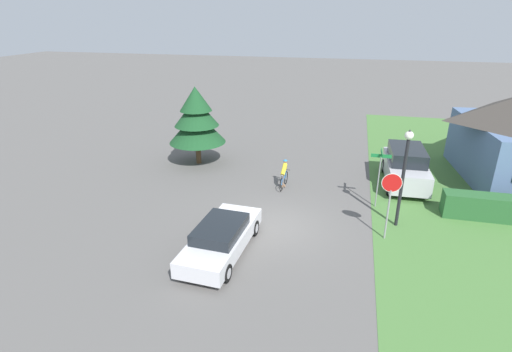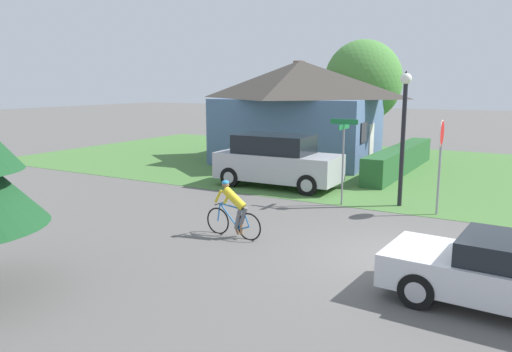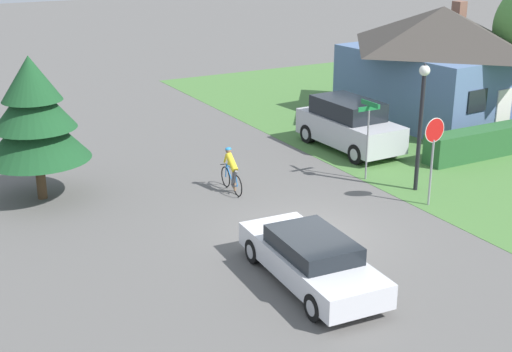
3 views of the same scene
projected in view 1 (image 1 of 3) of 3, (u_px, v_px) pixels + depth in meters
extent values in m
plane|color=#5B5956|center=(277.00, 226.00, 17.14)|extent=(140.00, 140.00, 0.00)
cube|color=silver|center=(222.00, 240.00, 15.09)|extent=(2.04, 4.82, 0.60)
cube|color=black|center=(220.00, 229.00, 14.82)|extent=(1.68, 2.42, 0.42)
cylinder|color=black|center=(219.00, 222.00, 16.81)|extent=(0.30, 0.66, 0.64)
cylinder|color=#ADADB2|center=(219.00, 222.00, 16.81)|extent=(0.30, 0.39, 0.37)
cylinder|color=black|center=(254.00, 228.00, 16.39)|extent=(0.30, 0.66, 0.64)
cylinder|color=#ADADB2|center=(254.00, 228.00, 16.39)|extent=(0.30, 0.39, 0.37)
cylinder|color=black|center=(184.00, 265.00, 13.97)|extent=(0.30, 0.66, 0.64)
cylinder|color=#ADADB2|center=(184.00, 265.00, 13.97)|extent=(0.30, 0.39, 0.37)
cylinder|color=black|center=(225.00, 273.00, 13.55)|extent=(0.30, 0.66, 0.64)
cylinder|color=#ADADB2|center=(225.00, 273.00, 13.55)|extent=(0.30, 0.39, 0.37)
torus|color=black|center=(282.00, 185.00, 20.47)|extent=(0.08, 0.72, 0.72)
torus|color=black|center=(286.00, 178.00, 21.34)|extent=(0.08, 0.72, 0.72)
cylinder|color=#1E66B2|center=(283.00, 180.00, 20.63)|extent=(0.05, 0.18, 0.55)
cylinder|color=#1E66B2|center=(284.00, 177.00, 20.94)|extent=(0.07, 0.62, 0.63)
cylinder|color=#1E66B2|center=(284.00, 173.00, 20.78)|extent=(0.08, 0.74, 0.10)
cylinder|color=#1E66B2|center=(282.00, 185.00, 20.63)|extent=(0.06, 0.33, 0.15)
cylinder|color=#1E66B2|center=(282.00, 180.00, 20.47)|extent=(0.04, 0.21, 0.43)
cylinder|color=#1E66B2|center=(286.00, 174.00, 21.21)|extent=(0.04, 0.12, 0.49)
cylinder|color=black|center=(286.00, 170.00, 21.09)|extent=(0.44, 0.05, 0.02)
ellipsoid|color=black|center=(283.00, 176.00, 20.46)|extent=(0.09, 0.20, 0.05)
cylinder|color=slate|center=(283.00, 179.00, 20.51)|extent=(0.12, 0.25, 0.45)
cylinder|color=slate|center=(283.00, 179.00, 20.68)|extent=(0.12, 0.25, 0.60)
cylinder|color=#8C6647|center=(283.00, 184.00, 20.71)|extent=(0.08, 0.08, 0.30)
cylinder|color=#8C6647|center=(284.00, 185.00, 20.88)|extent=(0.17, 0.08, 0.21)
cylinder|color=yellow|center=(284.00, 169.00, 20.61)|extent=(0.26, 0.69, 0.57)
cylinder|color=yellow|center=(285.00, 168.00, 20.81)|extent=(0.08, 0.25, 0.35)
cylinder|color=yellow|center=(286.00, 166.00, 21.06)|extent=(0.08, 0.25, 0.35)
sphere|color=#8C6647|center=(285.00, 162.00, 20.73)|extent=(0.19, 0.19, 0.19)
ellipsoid|color=#267FBF|center=(285.00, 161.00, 20.71)|extent=(0.22, 0.18, 0.12)
cube|color=#B7B7BC|center=(405.00, 170.00, 21.09)|extent=(2.07, 4.73, 0.99)
cube|color=black|center=(407.00, 154.00, 20.93)|extent=(1.79, 2.91, 0.70)
cylinder|color=black|center=(385.00, 166.00, 22.85)|extent=(0.32, 0.77, 0.76)
cylinder|color=#ADADB2|center=(385.00, 166.00, 22.85)|extent=(0.32, 0.45, 0.44)
cylinder|color=black|center=(416.00, 168.00, 22.52)|extent=(0.32, 0.77, 0.76)
cylinder|color=#ADADB2|center=(416.00, 168.00, 22.52)|extent=(0.32, 0.45, 0.44)
cylinder|color=black|center=(390.00, 188.00, 19.98)|extent=(0.32, 0.77, 0.76)
cylinder|color=#ADADB2|center=(390.00, 188.00, 19.98)|extent=(0.32, 0.45, 0.44)
cylinder|color=black|center=(426.00, 191.00, 19.65)|extent=(0.32, 0.77, 0.76)
cylinder|color=#ADADB2|center=(426.00, 191.00, 19.65)|extent=(0.32, 0.45, 0.44)
cylinder|color=gray|center=(387.00, 215.00, 15.84)|extent=(0.07, 0.07, 2.15)
cylinder|color=red|center=(392.00, 183.00, 15.31)|extent=(0.73, 0.05, 0.73)
cylinder|color=silver|center=(392.00, 183.00, 15.31)|extent=(0.77, 0.04, 0.77)
cylinder|color=black|center=(402.00, 184.00, 16.51)|extent=(0.14, 0.14, 3.87)
sphere|color=white|center=(409.00, 135.00, 15.72)|extent=(0.35, 0.35, 0.35)
cone|color=black|center=(410.00, 131.00, 15.65)|extent=(0.21, 0.21, 0.14)
cylinder|color=gray|center=(378.00, 182.00, 18.44)|extent=(0.06, 0.06, 2.48)
cube|color=#197238|center=(381.00, 156.00, 17.95)|extent=(0.90, 0.03, 0.16)
cube|color=#197238|center=(382.00, 153.00, 17.89)|extent=(0.03, 0.90, 0.16)
cylinder|color=#4C3823|center=(198.00, 153.00, 24.15)|extent=(0.31, 0.31, 1.34)
cone|color=#194723|center=(197.00, 127.00, 23.55)|extent=(3.34, 3.34, 1.84)
cone|color=#194723|center=(196.00, 112.00, 23.21)|extent=(2.61, 2.61, 1.62)
cone|color=#194723|center=(195.00, 99.00, 22.91)|extent=(1.87, 1.87, 1.40)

